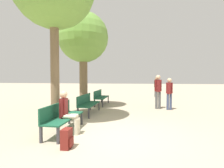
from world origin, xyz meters
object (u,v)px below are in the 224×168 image
pedestrian_near (158,89)px  bench_row_1 (87,103)px  pedestrian_far (169,92)px  bench_row_0 (61,115)px  pedestrian_mid (156,86)px  backpack (67,139)px  bench_row_2 (100,96)px  tree_row_1 (83,38)px  person_seated (67,111)px

pedestrian_near → bench_row_1: bearing=-151.9°
pedestrian_near → pedestrian_far: pedestrian_near is taller
bench_row_0 → pedestrian_mid: size_ratio=1.17×
backpack → bench_row_0: bearing=120.1°
bench_row_2 → pedestrian_mid: (3.71, 4.53, 0.42)m
bench_row_1 → pedestrian_mid: 8.11m
bench_row_0 → pedestrian_far: (3.81, 4.20, 0.41)m
pedestrian_near → tree_row_1: bearing=-176.9°
tree_row_1 → person_seated: 5.38m
tree_row_1 → pedestrian_mid: (4.38, 5.66, -2.81)m
pedestrian_near → pedestrian_mid: (0.43, 5.45, -0.09)m
pedestrian_near → pedestrian_far: size_ratio=1.10×
bench_row_0 → tree_row_1: size_ratio=0.37×
bench_row_1 → pedestrian_mid: (3.71, 7.20, 0.42)m
tree_row_1 → person_seated: size_ratio=4.09×
bench_row_1 → backpack: bench_row_1 is taller
bench_row_0 → pedestrian_far: bearing=47.8°
bench_row_1 → tree_row_1: bearing=113.7°
bench_row_2 → person_seated: size_ratio=1.50×
person_seated → pedestrian_far: (3.57, 4.32, 0.25)m
tree_row_1 → pedestrian_far: 5.29m
bench_row_1 → backpack: 3.86m
bench_row_1 → pedestrian_far: pedestrian_far is taller
pedestrian_near → bench_row_0: bearing=-126.5°
bench_row_0 → pedestrian_mid: bearing=69.4°
bench_row_1 → bench_row_2: bearing=90.0°
bench_row_1 → backpack: size_ratio=4.11×
bench_row_1 → pedestrian_far: size_ratio=1.17×
pedestrian_near → bench_row_2: bearing=164.3°
tree_row_1 → bench_row_0: bearing=-80.9°
backpack → pedestrian_far: 6.23m
bench_row_1 → pedestrian_near: 3.75m
bench_row_0 → bench_row_2: size_ratio=1.00×
bench_row_0 → backpack: (0.65, -1.12, -0.28)m
bench_row_0 → bench_row_1: 2.67m
person_seated → pedestrian_mid: pedestrian_mid is taller
bench_row_1 → tree_row_1: 3.64m
bench_row_1 → bench_row_2: 2.67m
pedestrian_mid → bench_row_2: bearing=-129.3°
pedestrian_mid → tree_row_1: bearing=-127.8°
person_seated → backpack: size_ratio=2.74×
backpack → pedestrian_far: size_ratio=0.29×
person_seated → pedestrian_far: bearing=50.4°
tree_row_1 → backpack: bearing=-76.1°
bench_row_2 → pedestrian_near: size_ratio=1.07×
bench_row_0 → backpack: size_ratio=4.11×
tree_row_1 → pedestrian_far: bearing=-0.2°
bench_row_2 → tree_row_1: tree_row_1 is taller
bench_row_2 → tree_row_1: 3.48m
pedestrian_near → pedestrian_mid: pedestrian_near is taller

